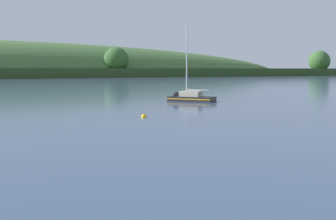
# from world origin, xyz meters

# --- Properties ---
(sailboat_midwater_white) EXTENTS (5.72, 6.70, 10.64)m
(sailboat_midwater_white) POSITION_xyz_m (11.28, 64.29, 0.19)
(sailboat_midwater_white) COLOR #232328
(sailboat_midwater_white) RESTS_ON ground
(mooring_buoy_midchannel) EXTENTS (0.50, 0.50, 0.58)m
(mooring_buoy_midchannel) POSITION_xyz_m (-1.59, 49.58, 0.00)
(mooring_buoy_midchannel) COLOR yellow
(mooring_buoy_midchannel) RESTS_ON ground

